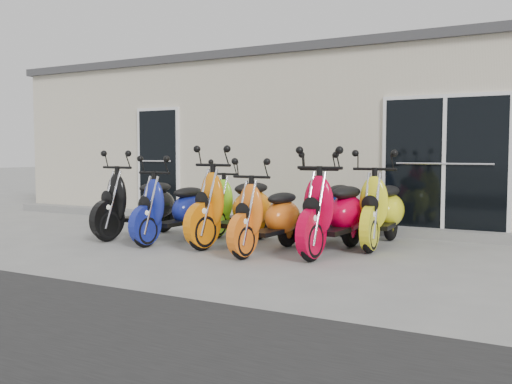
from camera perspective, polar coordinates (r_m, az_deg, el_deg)
ground at (r=8.64m, az=-1.92°, el=-5.21°), size 80.00×80.00×0.00m
building at (r=13.27m, az=9.64°, el=4.88°), size 14.00×6.00×3.20m
roof_cap at (r=13.41m, az=9.72°, el=12.08°), size 14.20×6.20×0.16m
front_step at (r=10.40m, az=3.77°, el=-3.23°), size 14.00×0.40×0.15m
door_left at (r=12.14m, az=-9.73°, el=3.36°), size 1.07×0.08×2.22m
door_right at (r=9.67m, az=18.32°, el=3.07°), size 2.02×0.08×2.22m
scooter_front_black at (r=9.50m, az=-11.74°, el=-0.15°), size 0.86×1.97×1.42m
scooter_front_blue at (r=8.85m, az=-8.33°, el=-0.67°), size 0.75×1.84×1.34m
scooter_front_orange_a at (r=8.50m, az=-2.26°, el=-0.32°), size 1.03×2.10×1.49m
scooter_front_orange_b at (r=7.81m, az=1.19°, el=-1.33°), size 0.78×1.82×1.31m
scooter_front_red at (r=7.79m, az=7.80°, el=-0.82°), size 0.84×2.02×1.47m
scooter_back_green at (r=9.65m, az=-1.90°, el=-0.44°), size 0.70×1.75×1.27m
scooter_back_blue at (r=8.82m, az=7.37°, el=-0.47°), size 0.71×1.90×1.40m
scooter_back_yellow at (r=8.54m, az=12.48°, el=-0.60°), size 0.79×1.96×1.42m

